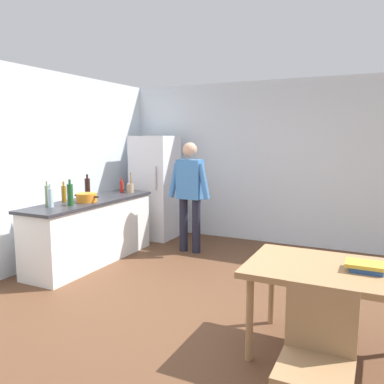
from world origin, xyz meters
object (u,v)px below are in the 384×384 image
object	(u,v)px
dining_table	(336,277)
cooking_pot	(87,198)
chair	(317,353)
bottle_wine_dark	(87,188)
bottle_vinegar_tall	(47,195)
bottle_water_clear	(50,197)
refrigerator	(155,187)
person	(190,190)
bottle_sauce_red	(122,186)
book_stack	(365,267)
bottle_wine_green	(70,194)
bottle_oil_amber	(64,193)
utensil_jar	(130,188)

from	to	relation	value
dining_table	cooking_pot	bearing A→B (deg)	164.30
chair	bottle_wine_dark	world-z (taller)	bottle_wine_dark
bottle_vinegar_tall	bottle_water_clear	world-z (taller)	bottle_vinegar_tall
refrigerator	dining_table	size ratio (longest dim) A/B	1.29
chair	cooking_pot	xyz separation A→B (m)	(-3.33, 1.90, 0.43)
refrigerator	bottle_wine_dark	bearing A→B (deg)	-101.44
bottle_vinegar_tall	person	bearing A→B (deg)	53.53
bottle_sauce_red	dining_table	bearing A→B (deg)	-29.08
person	cooking_pot	xyz separation A→B (m)	(-0.98, -1.21, -0.02)
dining_table	bottle_water_clear	xyz separation A→B (m)	(-3.46, 0.42, 0.35)
cooking_pot	book_stack	size ratio (longest dim) A/B	1.46
bottle_sauce_red	bottle_water_clear	world-z (taller)	bottle_water_clear
dining_table	bottle_wine_green	bearing A→B (deg)	169.39
bottle_vinegar_tall	dining_table	bearing A→B (deg)	-7.65
bottle_vinegar_tall	bottle_water_clear	xyz separation A→B (m)	(0.12, -0.06, -0.01)
bottle_wine_dark	person	bearing A→B (deg)	35.39
dining_table	book_stack	world-z (taller)	book_stack
cooking_pot	bottle_vinegar_tall	xyz separation A→B (m)	(-0.25, -0.45, 0.08)
bottle_oil_amber	book_stack	size ratio (longest dim) A/B	1.02
bottle_wine_dark	utensil_jar	bearing A→B (deg)	67.86
bottle_sauce_red	bottle_oil_amber	distance (m)	1.12
bottle_wine_green	book_stack	bearing A→B (deg)	-9.95
dining_table	cooking_pot	world-z (taller)	cooking_pot
refrigerator	chair	distance (m)	4.95
chair	bottle_oil_amber	size ratio (longest dim) A/B	3.25
chair	bottle_oil_amber	xyz separation A→B (m)	(-3.62, 1.78, 0.48)
chair	cooking_pot	bearing A→B (deg)	153.39
person	book_stack	distance (m)	3.34
bottle_wine_dark	bottle_sauce_red	world-z (taller)	bottle_wine_dark
chair	bottle_vinegar_tall	size ratio (longest dim) A/B	2.84
person	bottle_water_clear	world-z (taller)	person
chair	bottle_sauce_red	xyz separation A→B (m)	(-3.46, 2.89, 0.46)
chair	bottle_water_clear	world-z (taller)	bottle_water_clear
cooking_pot	bottle_water_clear	world-z (taller)	bottle_water_clear
bottle_water_clear	chair	bearing A→B (deg)	-21.84
bottle_water_clear	bottle_sauce_red	bearing A→B (deg)	89.80
refrigerator	utensil_jar	distance (m)	0.75
dining_table	book_stack	bearing A→B (deg)	0.86
bottle_sauce_red	bottle_water_clear	bearing A→B (deg)	-90.20
dining_table	chair	xyz separation A→B (m)	(-0.00, -0.97, -0.14)
cooking_pot	bottle_vinegar_tall	bearing A→B (deg)	-118.92
bottle_vinegar_tall	bottle_oil_amber	bearing A→B (deg)	95.94
utensil_jar	bottle_vinegar_tall	bearing A→B (deg)	-100.40
bottle_sauce_red	bottle_oil_amber	size ratio (longest dim) A/B	0.86
bottle_vinegar_tall	refrigerator	bearing A→B (deg)	82.78
refrigerator	cooking_pot	bearing A→B (deg)	-90.97
refrigerator	bottle_wine_dark	xyz separation A→B (m)	(-0.29, -1.43, 0.15)
person	bottle_oil_amber	xyz separation A→B (m)	(-1.27, -1.33, 0.04)
chair	bottle_sauce_red	distance (m)	4.53
person	bottle_wine_green	size ratio (longest dim) A/B	5.00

